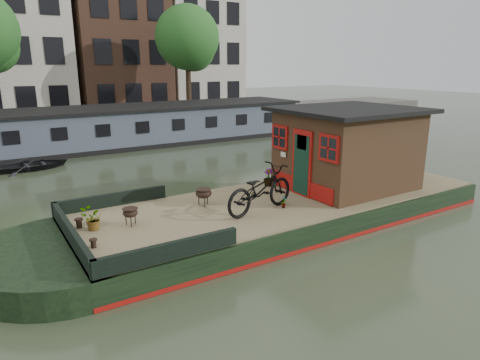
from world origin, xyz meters
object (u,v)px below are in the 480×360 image
bicycle (260,189)px  dinghy (31,162)px  cabin (347,147)px  potted_plant_a (284,201)px  brazier_front (204,197)px  brazier_rear (131,217)px

bicycle → dinghy: size_ratio=0.76×
cabin → bicycle: bearing=-171.6°
cabin → potted_plant_a: (-2.91, -0.66, -1.04)m
brazier_front → cabin: bearing=-8.1°
potted_plant_a → brazier_rear: brazier_rear is taller
potted_plant_a → dinghy: bearing=112.8°
cabin → dinghy: 13.20m
cabin → potted_plant_a: bearing=-167.2°
dinghy → potted_plant_a: bearing=-160.2°
bicycle → brazier_front: (-1.01, 1.19, -0.36)m
cabin → brazier_front: bearing=171.9°
cabin → brazier_front: 4.74m
bicycle → potted_plant_a: bicycle is taller
bicycle → brazier_front: bicycle is taller
brazier_rear → dinghy: brazier_rear is taller
bicycle → dinghy: bicycle is taller
bicycle → dinghy: 11.93m
dinghy → brazier_front: bearing=-165.9°
cabin → brazier_rear: (-6.71, 0.28, -1.02)m
cabin → brazier_front: size_ratio=8.64×
potted_plant_a → brazier_rear: 3.92m
bicycle → cabin: bearing=-93.1°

